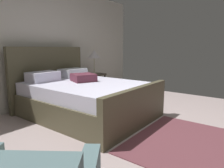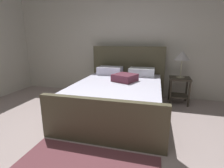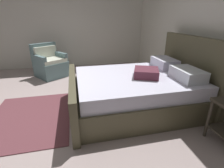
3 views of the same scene
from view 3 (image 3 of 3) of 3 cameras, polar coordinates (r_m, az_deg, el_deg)
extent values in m
cube|color=#AC9996|center=(3.18, -20.90, -9.56)|extent=(6.09, 5.67, 0.02)
cube|color=silver|center=(3.58, 29.72, 14.99)|extent=(6.21, 0.12, 2.62)
cube|color=silver|center=(5.83, -18.71, 18.35)|extent=(0.12, 5.79, 2.62)
cube|color=brown|center=(3.12, 7.63, -4.40)|extent=(1.67, 2.09, 0.40)
cube|color=brown|center=(3.48, 25.11, 4.17)|extent=(1.77, 0.12, 1.26)
cube|color=brown|center=(2.89, -12.99, -4.15)|extent=(1.77, 0.12, 0.66)
cube|color=silver|center=(2.99, 7.93, 0.93)|extent=(1.59, 2.03, 0.22)
cube|color=silver|center=(3.57, 17.55, 6.97)|extent=(0.56, 0.37, 0.18)
cube|color=silver|center=(2.98, 24.47, 3.10)|extent=(0.56, 0.37, 0.18)
cube|color=#602A3A|center=(2.91, 11.65, 3.81)|extent=(0.52, 0.52, 0.14)
cylinder|color=#393229|center=(2.67, 30.19, -10.36)|extent=(0.04, 0.04, 0.56)
cube|color=slate|center=(5.00, -20.02, 4.84)|extent=(1.01, 1.01, 0.42)
cube|color=silver|center=(4.93, -20.41, 7.72)|extent=(0.92, 0.92, 0.10)
cube|color=slate|center=(5.17, -22.37, 10.22)|extent=(0.52, 0.65, 0.48)
cube|color=silver|center=(5.09, -21.87, 9.86)|extent=(0.44, 0.56, 0.36)
cube|color=slate|center=(4.79, -23.75, 7.58)|extent=(0.58, 0.46, 0.22)
cube|color=slate|center=(5.07, -17.42, 9.14)|extent=(0.58, 0.46, 0.22)
cube|color=brown|center=(3.17, -26.30, -10.28)|extent=(1.67, 1.31, 0.01)
camera|label=1|loc=(5.42, -30.60, 15.52)|focal=32.33mm
camera|label=2|loc=(2.82, -60.28, 7.43)|focal=27.20mm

